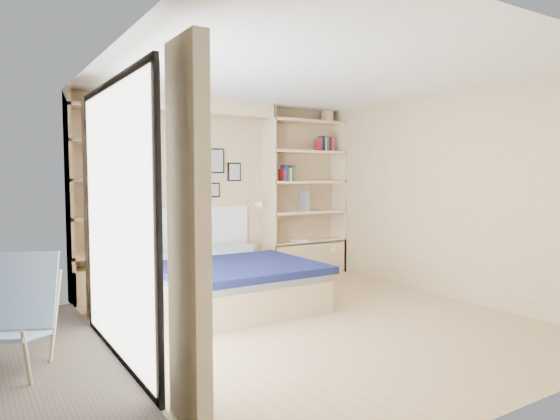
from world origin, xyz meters
TOP-DOWN VIEW (x-y plane):
  - ground at (0.00, 0.00)m, footprint 4.50×4.50m
  - room_shell at (-0.39, 1.52)m, footprint 4.50×4.50m
  - bed at (-0.45, 1.18)m, footprint 1.72×2.13m
  - photo_gallery at (-0.45, 2.22)m, footprint 1.48×0.02m
  - reading_lamps at (-0.30, 2.00)m, footprint 1.92×0.12m
  - shelf_decor at (1.13, 2.07)m, footprint 3.54×0.23m
  - deck_chair at (-2.71, 0.23)m, footprint 0.86×1.03m

SIDE VIEW (x-z plane):
  - ground at x=0.00m, z-range 0.00..0.00m
  - bed at x=-0.45m, z-range -0.26..0.81m
  - deck_chair at x=-2.71m, z-range -0.02..0.88m
  - room_shell at x=-0.39m, z-range -1.17..3.33m
  - reading_lamps at x=-0.30m, z-range 1.03..1.17m
  - photo_gallery at x=-0.45m, z-range 1.19..2.01m
  - shelf_decor at x=1.13m, z-range 0.69..2.72m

